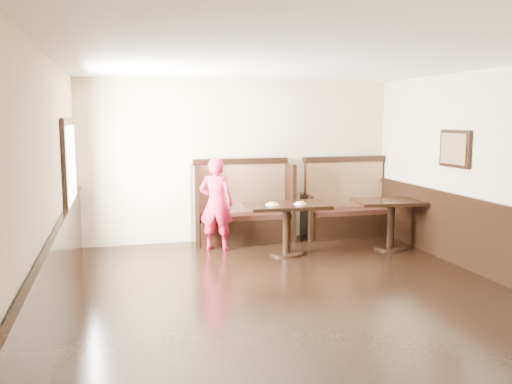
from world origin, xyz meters
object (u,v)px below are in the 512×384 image
object	(u,v)px
table_main	(287,216)
child	(216,204)
booth_main	(242,212)
table_neighbor	(391,212)
booth_neighbor	(346,210)

from	to	relation	value
table_main	child	world-z (taller)	child
booth_main	table_neighbor	xyz separation A→B (m)	(2.26, -1.11, 0.08)
booth_main	table_main	distance (m)	1.15
booth_neighbor	table_neighbor	world-z (taller)	booth_neighbor
booth_main	child	xyz separation A→B (m)	(-0.55, -0.48, 0.24)
booth_neighbor	table_main	size ratio (longest dim) A/B	1.27
table_neighbor	child	world-z (taller)	child
booth_main	booth_neighbor	xyz separation A→B (m)	(1.95, -0.00, -0.05)
child	table_main	bearing A→B (deg)	174.87
table_main	booth_neighbor	bearing A→B (deg)	37.17
booth_main	child	world-z (taller)	child
booth_main	booth_neighbor	world-z (taller)	same
booth_main	child	size ratio (longest dim) A/B	1.15
table_neighbor	booth_main	bearing A→B (deg)	161.84
booth_main	table_neighbor	size ratio (longest dim) A/B	1.39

